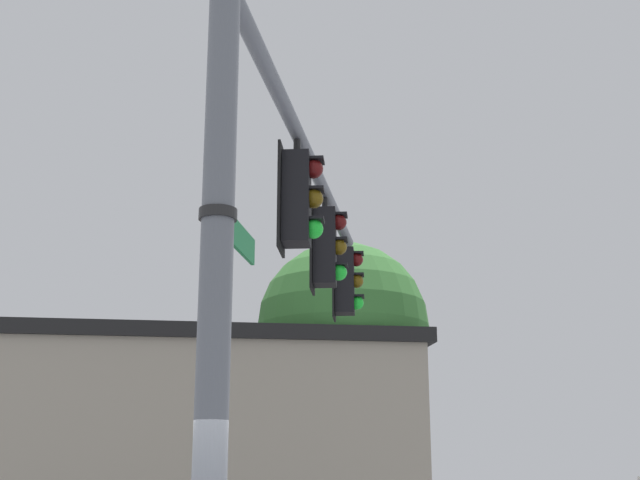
{
  "coord_description": "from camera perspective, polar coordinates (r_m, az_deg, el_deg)",
  "views": [
    {
      "loc": [
        5.89,
        1.18,
        2.15
      ],
      "look_at": [
        -4.85,
        0.38,
        5.09
      ],
      "focal_mm": 48.22,
      "sensor_mm": 36.0,
      "label": 1
    }
  ],
  "objects": [
    {
      "name": "street_name_sign",
      "position": [
        6.58,
        -6.04,
        0.86
      ],
      "size": [
        1.26,
        0.28,
        0.22
      ],
      "color": "#147238"
    },
    {
      "name": "traffic_light_mid_inner",
      "position": [
        11.58,
        0.43,
        -0.46
      ],
      "size": [
        0.54,
        0.49,
        1.31
      ],
      "color": "black"
    },
    {
      "name": "traffic_light_nearest_pole",
      "position": [
        9.55,
        -1.44,
        2.78
      ],
      "size": [
        0.54,
        0.49,
        1.31
      ],
      "color": "black"
    },
    {
      "name": "mast_arm",
      "position": [
        10.6,
        -0.72,
        5.4
      ],
      "size": [
        7.98,
        0.79,
        0.16
      ],
      "primitive_type": "cylinder",
      "rotation": [
        0.0,
        1.57,
        3.06
      ],
      "color": "slate"
    },
    {
      "name": "signal_pole",
      "position": [
        6.14,
        -6.96,
        -3.49
      ],
      "size": [
        0.24,
        0.24,
        6.77
      ],
      "primitive_type": "cylinder",
      "color": "slate",
      "rests_on": "ground"
    },
    {
      "name": "tree_by_storefront",
      "position": [
        18.82,
        1.54,
        -5.87
      ],
      "size": [
        3.74,
        3.74,
        7.11
      ],
      "color": "#4C3823",
      "rests_on": "ground"
    },
    {
      "name": "storefront_building",
      "position": [
        19.04,
        -7.82,
        -14.08
      ],
      "size": [
        7.58,
        9.92,
        4.96
      ],
      "color": "#A89E89",
      "rests_on": "ground"
    },
    {
      "name": "traffic_light_mid_outer",
      "position": [
        13.64,
        1.74,
        -2.73
      ],
      "size": [
        0.54,
        0.49,
        1.31
      ],
      "color": "black"
    }
  ]
}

